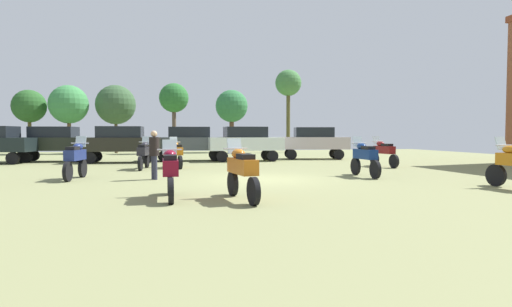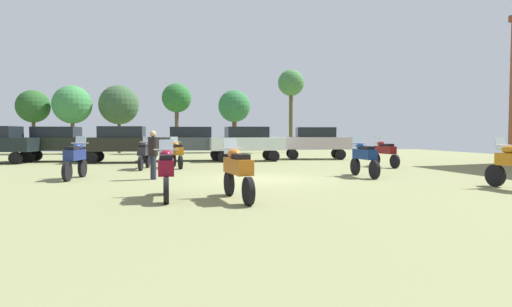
# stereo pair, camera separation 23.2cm
# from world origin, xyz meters

# --- Properties ---
(ground_plane) EXTENTS (44.00, 52.00, 0.02)m
(ground_plane) POSITION_xyz_m (0.00, 0.00, 0.01)
(ground_plane) COLOR #808354
(motorcycle_1) EXTENTS (0.62, 2.21, 1.49)m
(motorcycle_1) POSITION_xyz_m (3.96, 0.15, 0.75)
(motorcycle_1) COLOR black
(motorcycle_1) RESTS_ON ground
(motorcycle_2) EXTENTS (0.62, 2.21, 1.48)m
(motorcycle_2) POSITION_xyz_m (6.99, 4.32, 0.75)
(motorcycle_2) COLOR black
(motorcycle_2) RESTS_ON ground
(motorcycle_4) EXTENTS (0.64, 2.12, 1.50)m
(motorcycle_4) POSITION_xyz_m (-6.33, 1.30, 0.75)
(motorcycle_4) COLOR black
(motorcycle_4) RESTS_ON ground
(motorcycle_5) EXTENTS (0.62, 2.17, 1.44)m
(motorcycle_5) POSITION_xyz_m (-3.12, -3.87, 0.73)
(motorcycle_5) COLOR black
(motorcycle_5) RESTS_ON ground
(motorcycle_6) EXTENTS (0.71, 2.24, 1.45)m
(motorcycle_6) POSITION_xyz_m (-2.81, 5.77, 0.73)
(motorcycle_6) COLOR black
(motorcycle_6) RESTS_ON ground
(motorcycle_7) EXTENTS (0.66, 2.24, 1.47)m
(motorcycle_7) POSITION_xyz_m (-1.44, -4.43, 0.74)
(motorcycle_7) COLOR black
(motorcycle_7) RESTS_ON ground
(motorcycle_8) EXTENTS (0.64, 2.22, 1.47)m
(motorcycle_8) POSITION_xyz_m (-4.25, 5.24, 0.74)
(motorcycle_8) COLOR black
(motorcycle_8) RESTS_ON ground
(car_1) EXTENTS (4.56, 2.58, 2.00)m
(car_1) POSITION_xyz_m (5.84, 11.14, 1.19)
(car_1) COLOR black
(car_1) RESTS_ON ground
(car_2) EXTENTS (4.48, 2.28, 2.00)m
(car_2) POSITION_xyz_m (-9.59, 11.79, 1.19)
(car_2) COLOR black
(car_2) RESTS_ON ground
(car_3) EXTENTS (4.40, 2.05, 2.00)m
(car_3) POSITION_xyz_m (-5.75, 10.03, 1.19)
(car_3) COLOR black
(car_3) RESTS_ON ground
(car_5) EXTENTS (4.35, 1.91, 2.00)m
(car_5) POSITION_xyz_m (1.22, 9.92, 1.19)
(car_5) COLOR black
(car_5) RESTS_ON ground
(car_6) EXTENTS (4.40, 2.06, 2.00)m
(car_6) POSITION_xyz_m (-1.94, 10.97, 1.19)
(car_6) COLOR black
(car_6) RESTS_ON ground
(person_1) EXTENTS (0.45, 0.45, 1.70)m
(person_1) POSITION_xyz_m (-3.65, 0.69, 1.01)
(person_1) COLOR #2C2D40
(person_1) RESTS_ON ground
(tree_1) EXTENTS (2.25, 2.25, 7.10)m
(tree_1) POSITION_xyz_m (6.97, 20.91, 5.84)
(tree_1) COLOR #4E4A25
(tree_1) RESTS_ON ground
(tree_2) EXTENTS (2.60, 2.60, 5.10)m
(tree_2) POSITION_xyz_m (-13.99, 22.32, 3.79)
(tree_2) COLOR brown
(tree_2) RESTS_ON ground
(tree_3) EXTENTS (2.80, 2.80, 5.41)m
(tree_3) POSITION_xyz_m (2.24, 22.20, 3.98)
(tree_3) COLOR brown
(tree_3) RESTS_ON ground
(tree_4) EXTENTS (2.37, 2.37, 5.71)m
(tree_4) POSITION_xyz_m (-2.70, 20.79, 4.46)
(tree_4) COLOR brown
(tree_4) RESTS_ON ground
(tree_5) EXTENTS (3.24, 3.24, 5.62)m
(tree_5) POSITION_xyz_m (-7.41, 22.31, 4.01)
(tree_5) COLOR brown
(tree_5) RESTS_ON ground
(tree_8) EXTENTS (3.05, 3.05, 5.47)m
(tree_8) POSITION_xyz_m (-10.93, 21.80, 3.94)
(tree_8) COLOR brown
(tree_8) RESTS_ON ground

